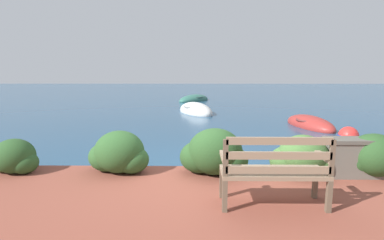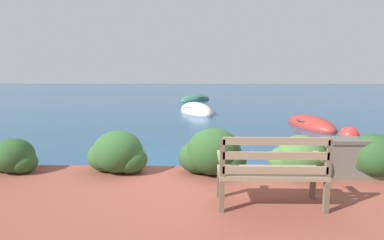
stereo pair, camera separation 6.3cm
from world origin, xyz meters
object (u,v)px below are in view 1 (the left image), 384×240
object	(u,v)px
park_bench	(274,169)
mooring_buoy	(348,136)
rowboat_nearest	(310,125)
rowboat_far	(194,100)
rowboat_mid	(196,111)

from	to	relation	value
park_bench	mooring_buoy	world-z (taller)	park_bench
park_bench	mooring_buoy	size ratio (longest dim) A/B	2.20
park_bench	rowboat_nearest	world-z (taller)	park_bench
park_bench	mooring_buoy	distance (m)	5.79
rowboat_nearest	mooring_buoy	world-z (taller)	rowboat_nearest
park_bench	rowboat_far	xyz separation A→B (m)	(-1.10, 15.59, -0.64)
rowboat_mid	rowboat_far	bearing A→B (deg)	154.24
park_bench	rowboat_nearest	xyz separation A→B (m)	(2.96, 6.64, -0.64)
rowboat_nearest	rowboat_mid	xyz separation A→B (m)	(-3.95, 3.32, 0.02)
park_bench	rowboat_mid	size ratio (longest dim) A/B	0.49
rowboat_nearest	rowboat_far	xyz separation A→B (m)	(-4.05, 8.95, 0.00)
mooring_buoy	rowboat_mid	bearing A→B (deg)	129.36
park_bench	rowboat_mid	xyz separation A→B (m)	(-0.99, 9.96, -0.63)
rowboat_mid	park_bench	bearing A→B (deg)	-21.22
rowboat_far	mooring_buoy	size ratio (longest dim) A/B	4.82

